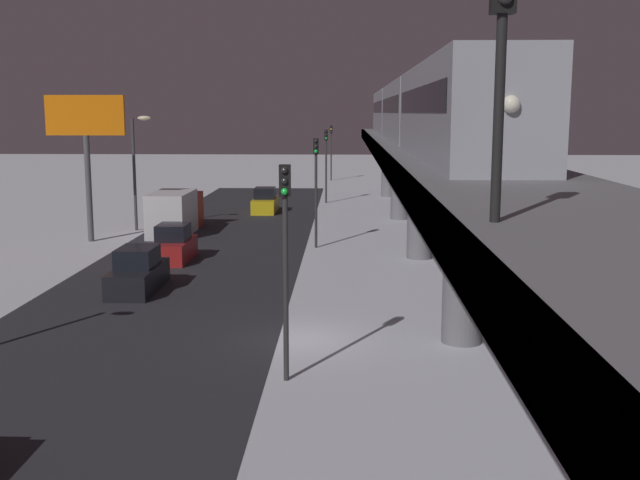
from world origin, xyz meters
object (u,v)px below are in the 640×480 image
(sedan_yellow, at_px, (265,202))
(sedan_red_3, at_px, (174,246))
(traffic_light_far, at_px, (326,155))
(traffic_light_distant, at_px, (331,144))
(box_truck, at_px, (175,213))
(traffic_light_mid, at_px, (316,176))
(sedan_black, at_px, (138,273))
(traffic_light_near, at_px, (285,241))
(commercial_billboard, at_px, (86,130))
(rail_signal, at_px, (502,40))
(subway_train, at_px, (414,111))

(sedan_yellow, height_order, sedan_red_3, same)
(traffic_light_far, height_order, traffic_light_distant, same)
(box_truck, height_order, traffic_light_mid, traffic_light_mid)
(sedan_black, distance_m, traffic_light_mid, 14.02)
(traffic_light_distant, bearing_deg, box_truck, 76.66)
(traffic_light_near, relative_size, commercial_billboard, 0.72)
(traffic_light_near, bearing_deg, box_truck, -71.33)
(traffic_light_mid, bearing_deg, traffic_light_distant, -90.00)
(sedan_black, distance_m, sedan_red_3, 7.14)
(box_truck, bearing_deg, sedan_black, 96.82)
(sedan_yellow, relative_size, traffic_light_near, 0.67)
(sedan_red_3, xyz_separation_m, traffic_light_far, (-7.50, -26.93, 3.40))
(traffic_light_far, bearing_deg, traffic_light_near, 90.00)
(traffic_light_near, bearing_deg, rail_signal, 111.96)
(sedan_yellow, bearing_deg, traffic_light_mid, -73.77)
(sedan_yellow, height_order, sedan_black, same)
(rail_signal, bearing_deg, sedan_yellow, -79.87)
(traffic_light_distant, bearing_deg, traffic_light_near, 90.00)
(box_truck, bearing_deg, sedan_yellow, -114.04)
(sedan_yellow, relative_size, commercial_billboard, 0.48)
(sedan_yellow, distance_m, sedan_red_3, 20.54)
(traffic_light_near, bearing_deg, sedan_black, -56.62)
(sedan_black, relative_size, box_truck, 0.62)
(sedan_black, relative_size, commercial_billboard, 0.52)
(sedan_yellow, height_order, traffic_light_mid, traffic_light_mid)
(rail_signal, height_order, commercial_billboard, rail_signal)
(sedan_black, distance_m, commercial_billboard, 15.86)
(traffic_light_mid, bearing_deg, box_truck, -29.54)
(subway_train, distance_m, sedan_red_3, 16.46)
(subway_train, bearing_deg, traffic_light_distant, -82.36)
(traffic_light_distant, bearing_deg, sedan_red_3, 81.41)
(traffic_light_far, distance_m, commercial_billboard, 25.30)
(box_truck, xyz_separation_m, traffic_light_distant, (-9.50, -40.07, 2.85))
(subway_train, xyz_separation_m, traffic_light_distant, (5.78, -43.09, -3.78))
(sedan_yellow, bearing_deg, rail_signal, -79.87)
(box_truck, bearing_deg, commercial_billboard, 38.56)
(rail_signal, relative_size, traffic_light_distant, 0.62)
(subway_train, height_order, traffic_light_near, subway_train)
(rail_signal, xyz_separation_m, commercial_billboard, (18.03, -34.54, -2.09))
(traffic_light_far, bearing_deg, box_truck, 61.29)
(sedan_yellow, xyz_separation_m, traffic_light_distant, (-4.70, -29.31, 3.40))
(sedan_yellow, distance_m, traffic_light_mid, 17.15)
(box_truck, distance_m, traffic_light_distant, 41.28)
(sedan_yellow, relative_size, traffic_light_far, 0.67)
(commercial_billboard, bearing_deg, traffic_light_near, 119.70)
(subway_train, distance_m, traffic_light_far, 21.50)
(sedan_yellow, height_order, traffic_light_far, traffic_light_far)
(sedan_yellow, bearing_deg, traffic_light_far, 54.47)
(traffic_light_mid, xyz_separation_m, commercial_billboard, (13.99, -1.80, 2.63))
(subway_train, bearing_deg, sedan_red_3, 26.31)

